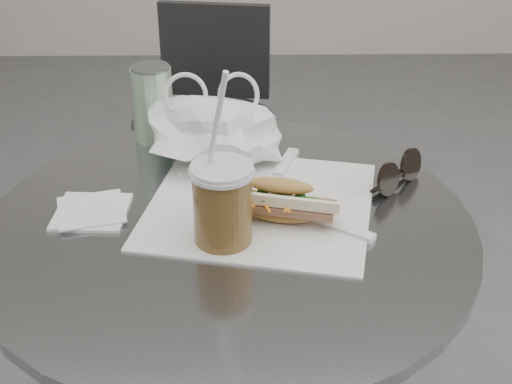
{
  "coord_description": "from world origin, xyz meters",
  "views": [
    {
      "loc": [
        0.03,
        -0.72,
        1.34
      ],
      "look_at": [
        0.04,
        0.21,
        0.79
      ],
      "focal_mm": 50.0,
      "sensor_mm": 36.0,
      "label": 1
    }
  ],
  "objects_px": {
    "drink_can": "(153,103)",
    "sunglasses": "(398,174)",
    "iced_coffee": "(222,203)",
    "cafe_table": "(232,355)",
    "chair_far": "(209,161)",
    "banh_mi": "(280,201)"
  },
  "relations": [
    {
      "from": "chair_far",
      "to": "iced_coffee",
      "type": "distance_m",
      "value": 1.09
    },
    {
      "from": "cafe_table",
      "to": "drink_can",
      "type": "distance_m",
      "value": 0.48
    },
    {
      "from": "cafe_table",
      "to": "iced_coffee",
      "type": "xyz_separation_m",
      "value": [
        -0.01,
        -0.05,
        0.34
      ]
    },
    {
      "from": "banh_mi",
      "to": "cafe_table",
      "type": "bearing_deg",
      "value": -164.56
    },
    {
      "from": "drink_can",
      "to": "sunglasses",
      "type": "bearing_deg",
      "value": -23.5
    },
    {
      "from": "iced_coffee",
      "to": "sunglasses",
      "type": "height_order",
      "value": "iced_coffee"
    },
    {
      "from": "iced_coffee",
      "to": "sunglasses",
      "type": "bearing_deg",
      "value": 29.15
    },
    {
      "from": "iced_coffee",
      "to": "cafe_table",
      "type": "bearing_deg",
      "value": 82.69
    },
    {
      "from": "cafe_table",
      "to": "sunglasses",
      "type": "height_order",
      "value": "sunglasses"
    },
    {
      "from": "banh_mi",
      "to": "drink_can",
      "type": "bearing_deg",
      "value": 140.91
    },
    {
      "from": "sunglasses",
      "to": "iced_coffee",
      "type": "bearing_deg",
      "value": 162.15
    },
    {
      "from": "banh_mi",
      "to": "chair_far",
      "type": "bearing_deg",
      "value": 113.4
    },
    {
      "from": "chair_far",
      "to": "banh_mi",
      "type": "distance_m",
      "value": 1.04
    },
    {
      "from": "banh_mi",
      "to": "sunglasses",
      "type": "height_order",
      "value": "banh_mi"
    },
    {
      "from": "cafe_table",
      "to": "drink_can",
      "type": "relative_size",
      "value": 5.32
    },
    {
      "from": "chair_far",
      "to": "drink_can",
      "type": "relative_size",
      "value": 5.4
    },
    {
      "from": "drink_can",
      "to": "iced_coffee",
      "type": "bearing_deg",
      "value": -68.28
    },
    {
      "from": "cafe_table",
      "to": "sunglasses",
      "type": "bearing_deg",
      "value": 21.42
    },
    {
      "from": "sunglasses",
      "to": "chair_far",
      "type": "bearing_deg",
      "value": 66.77
    },
    {
      "from": "chair_far",
      "to": "iced_coffee",
      "type": "bearing_deg",
      "value": 102.47
    },
    {
      "from": "iced_coffee",
      "to": "drink_can",
      "type": "distance_m",
      "value": 0.37
    },
    {
      "from": "banh_mi",
      "to": "iced_coffee",
      "type": "relative_size",
      "value": 0.8
    }
  ]
}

